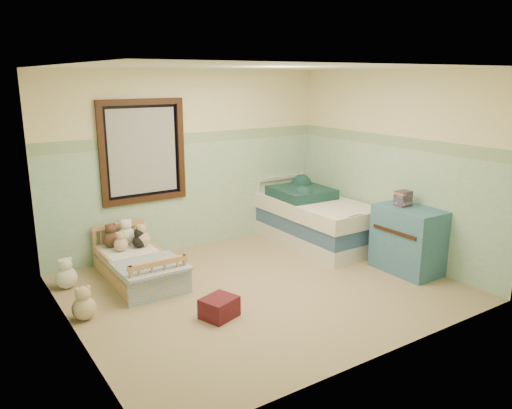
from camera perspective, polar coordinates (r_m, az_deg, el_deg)
floor at (r=5.97m, az=0.68°, el=-9.52°), size 4.20×3.60×0.02m
ceiling at (r=5.46m, az=0.76°, el=15.45°), size 4.20×3.60×0.02m
wall_back at (r=7.11m, az=-7.46°, el=4.89°), size 4.20×0.04×2.50m
wall_front at (r=4.25m, az=14.44°, el=-1.90°), size 4.20×0.04×2.50m
wall_left at (r=4.76m, az=-20.71°, el=-0.65°), size 0.04×3.60×2.50m
wall_right at (r=6.95m, az=15.25°, el=4.29°), size 0.04×3.60×2.50m
wainscot_mint at (r=7.20m, az=-7.28°, el=0.95°), size 4.20×0.01×1.50m
border_strip at (r=7.05m, az=-7.49°, el=7.48°), size 4.20×0.01×0.15m
window_frame at (r=6.77m, az=-12.71°, el=5.90°), size 1.16×0.06×1.36m
window_blinds at (r=6.78m, az=-12.74°, el=5.91°), size 0.92×0.01×1.12m
toddler_bed_frame at (r=6.34m, az=-13.25°, el=-7.49°), size 0.69×1.38×0.18m
toddler_mattress at (r=6.28m, az=-13.33°, el=-6.23°), size 0.63×1.33×0.12m
patchwork_quilt at (r=5.88m, az=-11.89°, el=-6.82°), size 0.75×0.69×0.03m
plush_bed_brown at (r=6.64m, az=-16.13°, el=-3.80°), size 0.21×0.21×0.21m
plush_bed_white at (r=6.69m, az=-14.51°, el=-3.45°), size 0.23×0.23×0.23m
plush_bed_tan at (r=6.46m, az=-15.10°, el=-4.40°), size 0.17×0.17×0.17m
plush_bed_dark at (r=6.53m, az=-13.19°, el=-4.12°), size 0.16×0.16×0.16m
plush_floor_cream at (r=6.31m, az=-20.75°, el=-7.80°), size 0.25×0.25×0.25m
plush_floor_tan at (r=5.49m, az=-18.95°, el=-11.08°), size 0.24×0.24×0.24m
twin_bed_frame at (r=7.46m, az=6.80°, el=-3.66°), size 0.91×1.82×0.22m
twin_boxspring at (r=7.39m, az=6.85°, el=-2.04°), size 0.91×1.82×0.22m
twin_mattress at (r=7.34m, az=6.90°, el=-0.39°), size 0.95×1.86×0.22m
teal_blanket at (r=7.49m, az=5.17°, el=1.37°), size 0.82×0.86×0.14m
dresser at (r=6.60m, az=16.89°, el=-3.86°), size 0.52×0.83×0.83m
book_stack at (r=6.54m, az=16.36°, el=0.66°), size 0.20×0.15×0.19m
red_pillow at (r=5.26m, az=-4.21°, el=-11.59°), size 0.42×0.39×0.21m
floor_book at (r=6.17m, az=-8.98°, el=-8.67°), size 0.29×0.23×0.02m
extra_plush_0 at (r=6.55m, az=-12.81°, el=-3.83°), size 0.20×0.20×0.20m
extra_plush_1 at (r=6.54m, az=-13.04°, el=-4.05°), size 0.17×0.17×0.17m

